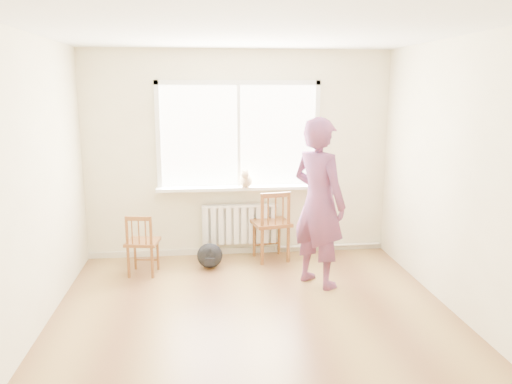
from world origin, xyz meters
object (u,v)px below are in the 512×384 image
object	(u,v)px
cat	(246,180)
chair_left	(142,245)
chair_right	(272,226)
person	(319,203)
backpack	(210,256)

from	to	relation	value
cat	chair_left	bearing A→B (deg)	-148.16
chair_right	cat	xyz separation A→B (m)	(-0.33, 0.16, 0.58)
chair_left	cat	distance (m)	1.54
chair_right	person	world-z (taller)	person
person	backpack	xyz separation A→B (m)	(-1.21, 0.66, -0.80)
chair_right	backpack	xyz separation A→B (m)	(-0.81, -0.18, -0.31)
cat	backpack	xyz separation A→B (m)	(-0.49, -0.34, -0.90)
chair_right	backpack	distance (m)	0.89
person	cat	world-z (taller)	person
chair_right	cat	bearing A→B (deg)	-36.29
chair_left	backpack	size ratio (longest dim) A/B	2.38
person	backpack	world-z (taller)	person
chair_left	person	distance (m)	2.16
chair_left	backpack	distance (m)	0.85
cat	chair_right	bearing A→B (deg)	-14.58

